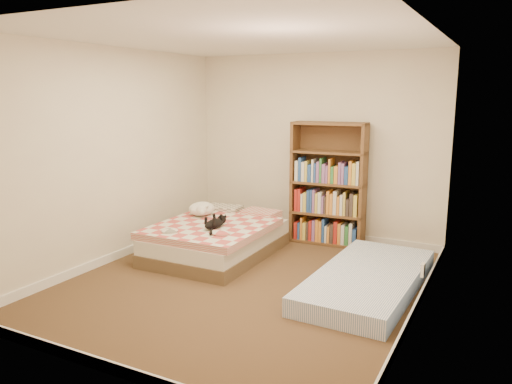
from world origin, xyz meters
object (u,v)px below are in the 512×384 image
at_px(floor_mattress, 368,280).
at_px(black_cat, 216,223).
at_px(bed, 218,238).
at_px(white_dog, 202,209).
at_px(bookshelf, 328,200).

distance_m(floor_mattress, black_cat, 1.87).
xyz_separation_m(bed, white_dog, (-0.36, 0.19, 0.29)).
height_order(bed, white_dog, white_dog).
distance_m(black_cat, white_dog, 0.65).
relative_size(black_cat, white_dog, 1.39).
bearing_deg(bookshelf, bed, -136.10).
distance_m(bed, white_dog, 0.50).
distance_m(bed, floor_mattress, 1.97).
distance_m(bookshelf, black_cat, 1.64).
bearing_deg(floor_mattress, bed, 174.58).
bearing_deg(black_cat, bookshelf, 53.44).
distance_m(bookshelf, white_dog, 1.67).
bearing_deg(floor_mattress, black_cat, -178.10).
relative_size(bookshelf, floor_mattress, 0.78).
height_order(floor_mattress, white_dog, white_dog).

